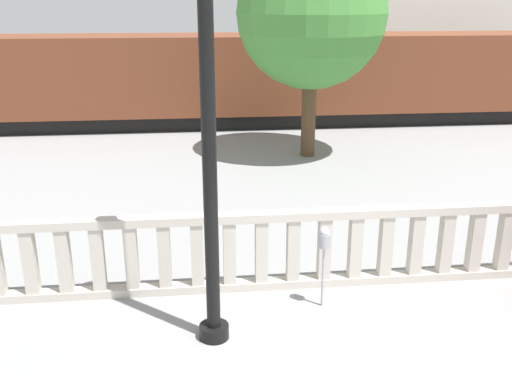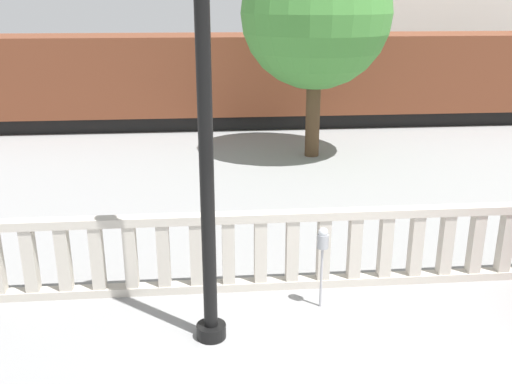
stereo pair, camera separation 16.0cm
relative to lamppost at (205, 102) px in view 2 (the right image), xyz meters
The scene contains 5 objects.
balustrade 3.46m from the lamppost, 40.50° to the left, with size 16.00×0.24×1.35m.
lamppost is the anchor object (origin of this frame).
parking_meter 2.98m from the lamppost, 22.44° to the left, with size 0.18×0.18×1.34m.
train_near 15.50m from the lamppost, 73.26° to the left, with size 27.11×3.15×3.95m.
tree_left 10.31m from the lamppost, 71.44° to the left, with size 4.35×4.35×6.40m.
Camera 2 is at (-1.65, -5.73, 4.61)m, focal length 40.00 mm.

